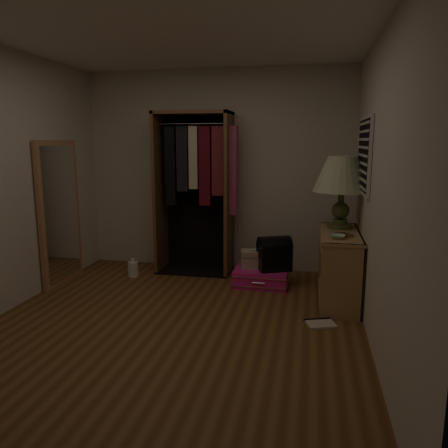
{
  "coord_description": "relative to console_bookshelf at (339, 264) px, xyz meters",
  "views": [
    {
      "loc": [
        1.22,
        -3.63,
        1.69
      ],
      "look_at": [
        0.3,
        0.95,
        0.8
      ],
      "focal_mm": 35.0,
      "sensor_mm": 36.0,
      "label": 1
    }
  ],
  "objects": [
    {
      "name": "pink_suitcase",
      "position": [
        -0.86,
        0.3,
        -0.3
      ],
      "size": [
        0.65,
        0.48,
        0.2
      ],
      "rotation": [
        0.0,
        0.0,
        -0.02
      ],
      "color": "#E11B8A",
      "rests_on": "ground"
    },
    {
      "name": "console_bookshelf",
      "position": [
        0.0,
        0.0,
        0.0
      ],
      "size": [
        0.42,
        1.12,
        0.75
      ],
      "color": "#A4804F",
      "rests_on": "ground"
    },
    {
      "name": "floor_mirror",
      "position": [
        -3.24,
        -0.04,
        0.46
      ],
      "size": [
        0.06,
        0.8,
        1.7
      ],
      "color": "#B07C55",
      "rests_on": "ground"
    },
    {
      "name": "brass_tray",
      "position": [
        0.0,
        -0.23,
        0.36
      ],
      "size": [
        0.26,
        0.26,
        0.01
      ],
      "rotation": [
        0.0,
        0.0,
        -0.08
      ],
      "color": "#B48545",
      "rests_on": "console_bookshelf"
    },
    {
      "name": "ground",
      "position": [
        -1.54,
        -1.04,
        -0.39
      ],
      "size": [
        4.0,
        4.0,
        0.0
      ],
      "primitive_type": "plane",
      "color": "brown",
      "rests_on": "ground"
    },
    {
      "name": "open_wardrobe",
      "position": [
        -1.73,
        0.73,
        0.82
      ],
      "size": [
        1.04,
        0.5,
        2.05
      ],
      "color": "brown",
      "rests_on": "ground"
    },
    {
      "name": "floor_book",
      "position": [
        -0.19,
        -0.72,
        -0.38
      ],
      "size": [
        0.32,
        0.28,
        0.02
      ],
      "rotation": [
        0.0,
        0.0,
        0.34
      ],
      "color": "beige",
      "rests_on": "ground"
    },
    {
      "name": "ceramic_bowl",
      "position": [
        -0.05,
        -0.35,
        0.37
      ],
      "size": [
        0.19,
        0.19,
        0.04
      ],
      "primitive_type": "imported",
      "rotation": [
        0.0,
        0.0,
        -0.26
      ],
      "color": "#A8C9A7",
      "rests_on": "console_bookshelf"
    },
    {
      "name": "table_lamp",
      "position": [
        0.0,
        0.19,
        0.93
      ],
      "size": [
        0.8,
        0.8,
        0.78
      ],
      "rotation": [
        0.0,
        0.0,
        0.34
      ],
      "color": "#445026",
      "rests_on": "console_bookshelf"
    },
    {
      "name": "black_bag",
      "position": [
        -0.71,
        0.3,
        0.01
      ],
      "size": [
        0.44,
        0.37,
        0.41
      ],
      "rotation": [
        0.0,
        0.0,
        0.41
      ],
      "color": "black",
      "rests_on": "pink_suitcase"
    },
    {
      "name": "room_walls",
      "position": [
        -1.46,
        -0.99,
        1.11
      ],
      "size": [
        3.52,
        4.02,
        2.6
      ],
      "color": "beige",
      "rests_on": "ground"
    },
    {
      "name": "train_case",
      "position": [
        -0.96,
        0.34,
        -0.09
      ],
      "size": [
        0.35,
        0.27,
        0.23
      ],
      "rotation": [
        0.0,
        0.0,
        0.19
      ],
      "color": "tan",
      "rests_on": "pink_suitcase"
    },
    {
      "name": "white_jug",
      "position": [
        -2.49,
        0.31,
        -0.29
      ],
      "size": [
        0.16,
        0.16,
        0.23
      ],
      "rotation": [
        0.0,
        0.0,
        -0.18
      ],
      "color": "silver",
      "rests_on": "ground"
    }
  ]
}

